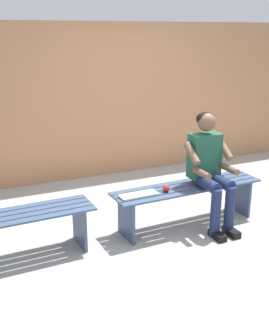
% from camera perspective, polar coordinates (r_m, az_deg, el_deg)
% --- Properties ---
extents(ground_plane, '(10.00, 7.00, 0.04)m').
position_cam_1_polar(ground_plane, '(3.70, 1.11, -16.92)').
color(ground_plane, '#9E9E99').
extents(brick_wall, '(9.50, 0.24, 2.24)m').
position_cam_1_polar(brick_wall, '(6.22, -6.91, 8.91)').
color(brick_wall, '#B27A51').
rests_on(brick_wall, ground).
extents(bench_near, '(1.77, 0.48, 0.47)m').
position_cam_1_polar(bench_near, '(4.73, 7.19, -3.69)').
color(bench_near, '#384C6B').
rests_on(bench_near, ground).
extents(person_seated, '(0.50, 0.69, 1.27)m').
position_cam_1_polar(person_seated, '(4.64, 10.26, 0.29)').
color(person_seated, '#1E513D').
rests_on(person_seated, ground).
extents(apple, '(0.07, 0.07, 0.07)m').
position_cam_1_polar(apple, '(4.48, 4.32, -2.81)').
color(apple, red).
rests_on(apple, bench_near).
extents(book_open, '(0.42, 0.17, 0.02)m').
position_cam_1_polar(book_open, '(4.37, 0.55, -3.72)').
color(book_open, white).
rests_on(book_open, bench_near).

